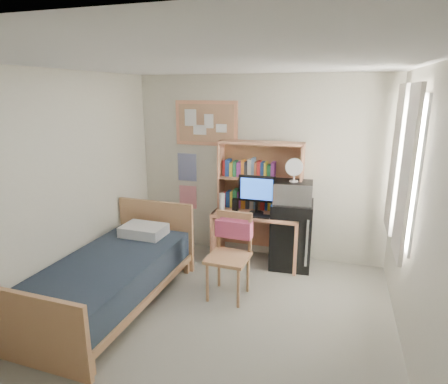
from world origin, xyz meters
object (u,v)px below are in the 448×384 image
(desk, at_px, (257,237))
(speaker_right, at_px, (278,209))
(bed, at_px, (111,283))
(desk_fan, at_px, (294,171))
(speaker_left, at_px, (235,205))
(bulletin_board, at_px, (206,123))
(microwave, at_px, (293,192))
(desk_chair, at_px, (228,257))
(monitor, at_px, (257,195))
(mini_fridge, at_px, (291,234))

(desk, relative_size, speaker_right, 6.43)
(bed, relative_size, desk_fan, 7.36)
(bed, relative_size, speaker_left, 11.39)
(bulletin_board, bearing_deg, speaker_right, -17.54)
(microwave, bearing_deg, desk_chair, -123.61)
(monitor, relative_size, speaker_right, 2.89)
(desk_chair, height_order, monitor, monitor)
(desk, relative_size, desk_chair, 1.18)
(speaker_left, bearing_deg, mini_fridge, 6.22)
(desk_chair, distance_m, mini_fridge, 1.21)
(desk, height_order, mini_fridge, mini_fridge)
(speaker_right, distance_m, desk_fan, 0.55)
(microwave, bearing_deg, desk, 177.14)
(desk_chair, height_order, speaker_left, desk_chair)
(desk_chair, relative_size, microwave, 2.04)
(desk_fan, bearing_deg, monitor, -175.75)
(monitor, relative_size, desk_fan, 1.88)
(mini_fridge, bearing_deg, desk, 179.53)
(bed, bearing_deg, monitor, 51.13)
(desk_chair, distance_m, monitor, 1.10)
(desk, xyz_separation_m, microwave, (0.48, 0.01, 0.70))
(desk, bearing_deg, mini_fridge, 2.97)
(monitor, distance_m, speaker_right, 0.35)
(monitor, bearing_deg, desk, 90.00)
(speaker_left, bearing_deg, bulletin_board, 146.14)
(desk_chair, bearing_deg, mini_fridge, 63.71)
(desk_chair, distance_m, speaker_right, 1.10)
(bed, xyz_separation_m, monitor, (1.32, 1.55, 0.73))
(desk, relative_size, monitor, 2.22)
(mini_fridge, bearing_deg, speaker_right, -158.08)
(desk, xyz_separation_m, monitor, (0.00, -0.06, 0.64))
(bulletin_board, relative_size, desk_fan, 3.30)
(mini_fridge, bearing_deg, monitor, -173.40)
(mini_fridge, bearing_deg, speaker_left, -177.23)
(bed, distance_m, monitor, 2.16)
(monitor, xyz_separation_m, microwave, (0.48, 0.07, 0.06))
(mini_fridge, distance_m, bed, 2.43)
(speaker_right, relative_size, microwave, 0.37)
(mini_fridge, distance_m, speaker_left, 0.87)
(desk_chair, bearing_deg, desk, 86.73)
(bulletin_board, xyz_separation_m, monitor, (0.84, -0.36, -0.91))
(monitor, height_order, speaker_right, monitor)
(microwave, bearing_deg, bulletin_board, 163.81)
(desk_chair, height_order, bed, desk_chair)
(speaker_right, distance_m, microwave, 0.30)
(bulletin_board, height_order, microwave, bulletin_board)
(desk_chair, distance_m, speaker_left, 1.04)
(bed, xyz_separation_m, microwave, (1.80, 1.61, 0.78))
(bulletin_board, distance_m, microwave, 1.60)
(bulletin_board, xyz_separation_m, speaker_left, (0.54, -0.36, -1.08))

